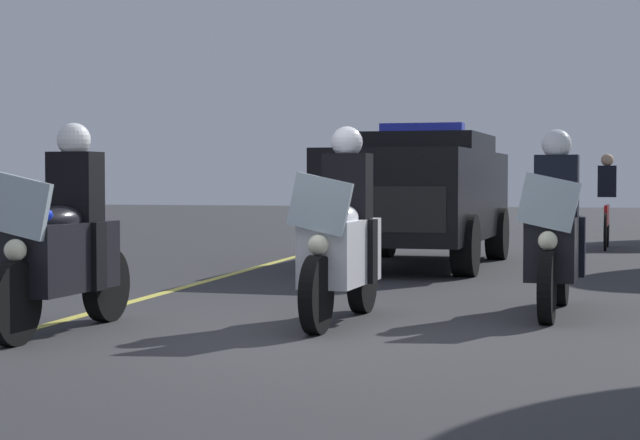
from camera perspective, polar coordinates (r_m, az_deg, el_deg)
name	(u,v)px	position (r m, az deg, el deg)	size (l,w,h in m)	color
ground_plane	(293,339)	(8.78, -1.39, -6.10)	(80.00, 80.00, 0.00)	#333335
lane_stripe_center	(31,329)	(9.60, -14.60, -5.44)	(48.00, 0.12, 0.01)	#E0D14C
police_motorcycle_lead_left	(64,247)	(9.29, -13.01, -1.37)	(2.14, 0.60, 1.72)	black
police_motorcycle_lead_right	(342,243)	(9.68, 1.11, -1.17)	(2.14, 0.60, 1.72)	black
police_motorcycle_trailing	(555,239)	(10.52, 11.94, -0.95)	(2.14, 0.60, 1.72)	black
police_suv	(421,192)	(16.00, 5.18, 1.46)	(5.00, 2.29, 2.05)	black
cyclist_background	(607,201)	(20.35, 14.50, 0.93)	(1.76, 0.33, 1.69)	black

